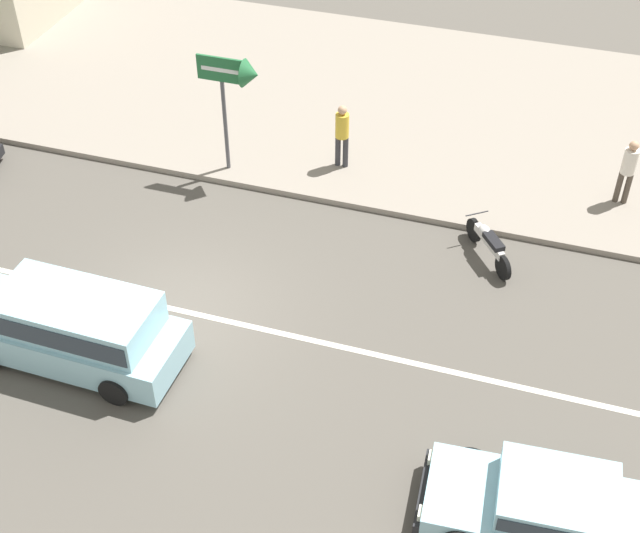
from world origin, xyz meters
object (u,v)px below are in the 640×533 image
Objects in this scene: minivan_pale_blue_3 at (72,325)px; motorcycle_0 at (488,243)px; hatchback_pale_blue_2 at (541,504)px; pedestrian_mid_kerb at (628,167)px; pedestrian_by_shop at (342,131)px; arrow_signboard at (242,79)px.

motorcycle_0 is at bearing 37.23° from minivan_pale_blue_3.
hatchback_pale_blue_2 is 6.96m from motorcycle_0.
minivan_pale_blue_3 is at bearing -139.88° from pedestrian_mid_kerb.
minivan_pale_blue_3 is 8.46m from pedestrian_by_shop.
minivan_pale_blue_3 is at bearing 172.67° from hatchback_pale_blue_2.
minivan_pale_blue_3 is 1.52× the size of arrow_signboard.
pedestrian_by_shop is (-6.05, 9.04, 0.57)m from hatchback_pale_blue_2.
motorcycle_0 is 0.95× the size of pedestrian_by_shop.
arrow_signboard is at bearing 167.67° from motorcycle_0.
pedestrian_by_shop is (-4.11, 2.36, 0.73)m from motorcycle_0.
pedestrian_by_shop reaches higher than minivan_pale_blue_3.
arrow_signboard is at bearing -155.43° from pedestrian_by_shop.
minivan_pale_blue_3 is at bearing -111.67° from pedestrian_by_shop.
hatchback_pale_blue_2 is at bearing -94.70° from pedestrian_mid_kerb.
arrow_signboard is 1.81× the size of pedestrian_by_shop.
pedestrian_by_shop is (3.12, 7.86, 0.31)m from minivan_pale_blue_3.
pedestrian_by_shop is at bearing 24.57° from arrow_signboard.
motorcycle_0 is 6.83m from arrow_signboard.
hatchback_pale_blue_2 is at bearing -7.33° from minivan_pale_blue_3.
arrow_signboard is (0.96, 6.87, 1.91)m from minivan_pale_blue_3.
hatchback_pale_blue_2 is 2.25× the size of motorcycle_0.
pedestrian_by_shop is (-6.84, -0.53, 0.02)m from pedestrian_mid_kerb.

